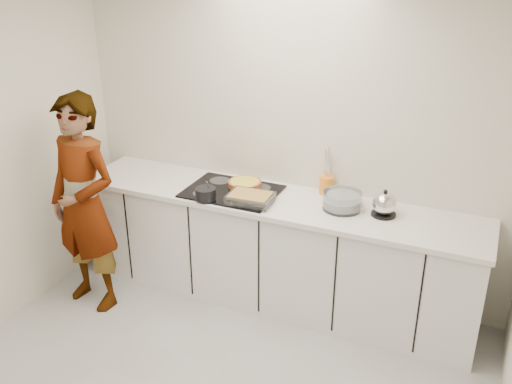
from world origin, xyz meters
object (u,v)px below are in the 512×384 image
at_px(tart_dish, 245,183).
at_px(cook, 84,205).
at_px(hob, 232,191).
at_px(baking_dish, 250,198).
at_px(mixing_bowl, 342,201).
at_px(kettle, 384,205).
at_px(utensil_crock, 326,185).
at_px(saucepan, 206,194).

relative_size(tart_dish, cook, 0.18).
bearing_deg(hob, tart_dish, 64.52).
relative_size(baking_dish, mixing_bowl, 0.98).
bearing_deg(hob, kettle, 3.34).
xyz_separation_m(hob, cook, (-0.98, -0.60, -0.04)).
xyz_separation_m(hob, baking_dish, (0.22, -0.14, 0.04)).
distance_m(utensil_crock, cook, 1.89).
relative_size(hob, kettle, 3.11).
xyz_separation_m(tart_dish, mixing_bowl, (0.82, -0.07, 0.02)).
bearing_deg(cook, utensil_crock, 35.45).
bearing_deg(baking_dish, cook, -158.78).
distance_m(saucepan, kettle, 1.33).
bearing_deg(baking_dish, kettle, 11.99).
height_order(tart_dish, kettle, kettle).
xyz_separation_m(mixing_bowl, cook, (-1.86, -0.65, -0.10)).
bearing_deg(cook, baking_dish, 28.78).
xyz_separation_m(saucepan, kettle, (1.30, 0.29, 0.03)).
bearing_deg(saucepan, mixing_bowl, 15.58).
bearing_deg(saucepan, kettle, 12.73).
xyz_separation_m(kettle, cook, (-2.16, -0.67, -0.12)).
distance_m(saucepan, cook, 0.95).
relative_size(kettle, cook, 0.13).
bearing_deg(mixing_bowl, saucepan, -164.42).
distance_m(hob, utensil_crock, 0.75).
relative_size(saucepan, cook, 0.12).
bearing_deg(hob, baking_dish, -31.75).
distance_m(mixing_bowl, cook, 1.97).
relative_size(tart_dish, baking_dish, 0.90).
relative_size(hob, baking_dish, 2.09).
bearing_deg(tart_dish, baking_dish, -57.24).
bearing_deg(saucepan, tart_dish, 63.54).
bearing_deg(baking_dish, mixing_bowl, 15.96).
bearing_deg(utensil_crock, kettle, -22.93).
bearing_deg(tart_dish, mixing_bowl, -4.55).
distance_m(kettle, cook, 2.27).
bearing_deg(kettle, utensil_crock, 157.07).
bearing_deg(utensil_crock, saucepan, -147.82).
distance_m(tart_dish, mixing_bowl, 0.83).
height_order(kettle, cook, cook).
relative_size(tart_dish, mixing_bowl, 0.88).
distance_m(tart_dish, cook, 1.26).
distance_m(tart_dish, utensil_crock, 0.65).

